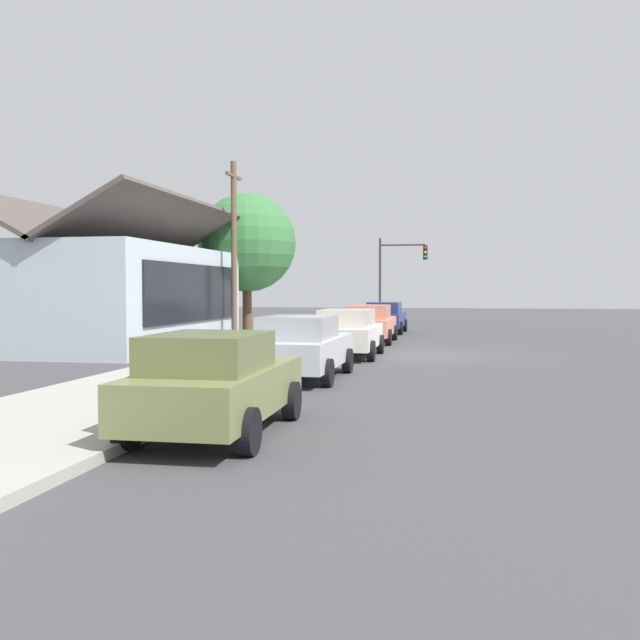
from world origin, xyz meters
TOP-DOWN VIEW (x-y plane):
  - ground_plane at (0.00, 0.00)m, footprint 120.00×120.00m
  - sidewalk_curb at (0.00, 5.60)m, footprint 60.00×4.20m
  - car_olive at (-14.18, 2.68)m, footprint 4.35×2.02m
  - car_silver at (-7.33, 2.88)m, footprint 4.54×2.08m
  - car_ivory at (-1.50, 2.63)m, footprint 4.48×2.08m
  - car_coral at (4.91, 2.69)m, footprint 4.85×2.03m
  - car_navy at (11.50, 2.78)m, footprint 4.60×2.01m
  - storefront_building at (0.62, 11.98)m, footprint 11.55×6.59m
  - shade_tree at (8.08, 9.06)m, footprint 4.71×4.71m
  - traffic_light_main at (16.47, 2.54)m, footprint 0.37×2.79m
  - utility_pole_wooden at (3.48, 8.20)m, footprint 1.80×0.24m
  - fire_hydrant_red at (-8.59, 4.20)m, footprint 0.22×0.22m

SIDE VIEW (x-z plane):
  - ground_plane at x=0.00m, z-range 0.00..0.00m
  - sidewalk_curb at x=0.00m, z-range 0.00..0.16m
  - fire_hydrant_red at x=-8.59m, z-range 0.14..0.85m
  - car_olive at x=-14.18m, z-range 0.02..1.61m
  - car_ivory at x=-1.50m, z-range 0.02..1.61m
  - car_navy at x=11.50m, z-range 0.02..1.61m
  - car_silver at x=-7.33m, z-range 0.02..1.61m
  - car_coral at x=4.91m, z-range 0.02..1.61m
  - storefront_building at x=0.62m, z-range -0.76..4.88m
  - traffic_light_main at x=16.47m, z-range 0.89..6.09m
  - utility_pole_wooden at x=3.48m, z-range 0.18..7.68m
  - shade_tree at x=8.08m, z-range 1.04..7.86m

